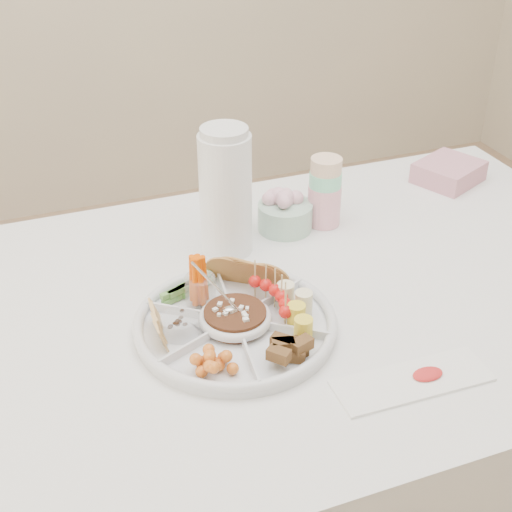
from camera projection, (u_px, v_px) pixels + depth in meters
name	position (u px, v px, depth m)	size (l,w,h in m)	color
dining_table	(307.00, 420.00, 1.68)	(1.52, 1.02, 0.76)	white
party_tray	(235.00, 321.00, 1.35)	(0.38, 0.38, 0.04)	silver
bean_dip	(235.00, 318.00, 1.34)	(0.12, 0.12, 0.04)	#412110
tortillas	(254.00, 275.00, 1.44)	(0.11, 0.11, 0.07)	#986E46
carrot_cucumber	(190.00, 276.00, 1.41)	(0.12, 0.12, 0.11)	#F15200
pita_raisins	(166.00, 322.00, 1.31)	(0.10, 0.10, 0.05)	tan
cherries	(213.00, 359.00, 1.24)	(0.10, 0.10, 0.04)	#D15C18
granola_chunks	(285.00, 347.00, 1.26)	(0.11, 0.11, 0.05)	#3E2A14
banana_tomato	(301.00, 295.00, 1.36)	(0.11, 0.11, 0.09)	#F0D88C
cup_stack	(325.00, 182.00, 1.66)	(0.08, 0.08, 0.22)	white
thermos	(226.00, 190.00, 1.53)	(0.11, 0.11, 0.30)	white
flower_bowl	(285.00, 211.00, 1.67)	(0.13, 0.13, 0.10)	#AFD3C2
napkin_stack	(449.00, 172.00, 1.90)	(0.16, 0.14, 0.05)	#CE8799
placemat	(412.00, 381.00, 1.24)	(0.28, 0.09, 0.01)	white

